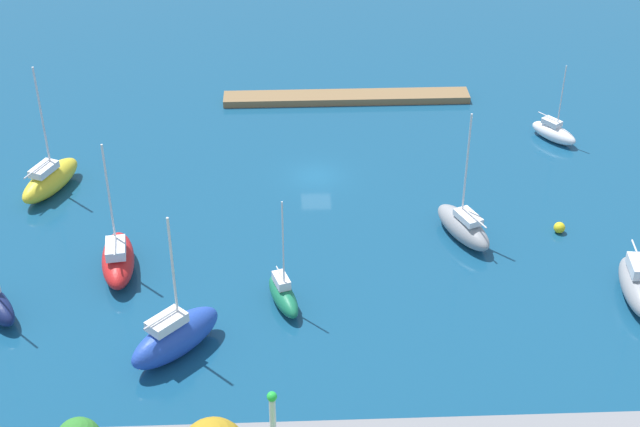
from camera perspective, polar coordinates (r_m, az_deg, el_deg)
The scene contains 11 objects.
water at distance 76.86m, azimuth -0.24°, elevation 2.33°, with size 160.00×160.00×0.00m, color navy.
pier_dock at distance 89.44m, azimuth 1.65°, elevation 7.21°, with size 23.66×2.48×0.67m, color olive.
harbor_beacon at distance 50.29m, azimuth -2.96°, elevation -12.32°, with size 0.56×0.56×3.73m.
sailboat_gray_off_beacon at distance 66.23m, azimuth 19.04°, elevation -4.18°, with size 2.61×6.73×12.24m.
sailboat_white_lone_south at distance 84.63m, azimuth 14.28°, elevation 4.91°, with size 4.10×4.72×7.24m.
sailboat_blue_west_end at distance 58.77m, azimuth -8.96°, elevation -7.52°, with size 6.39×6.50×10.08m.
sailboat_yellow_center_basin at distance 77.29m, azimuth -16.39°, elevation 2.05°, with size 4.73×7.11×10.79m.
sailboat_red_by_breakwater at distance 66.53m, azimuth -12.42°, elevation -2.77°, with size 3.09×6.72×10.15m.
sailboat_green_near_pier at distance 62.20m, azimuth -2.29°, elevation -5.05°, with size 2.78×4.83×8.44m.
sailboat_gray_along_channel at distance 69.40m, azimuth 8.88°, elevation -0.78°, with size 4.39×6.53×10.25m.
mooring_buoy_yellow at distance 71.87m, azimuth 14.62°, elevation -0.85°, with size 0.86×0.86×0.86m, color yellow.
Camera 1 is at (2.36, 66.12, 39.12)m, focal length 51.63 mm.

